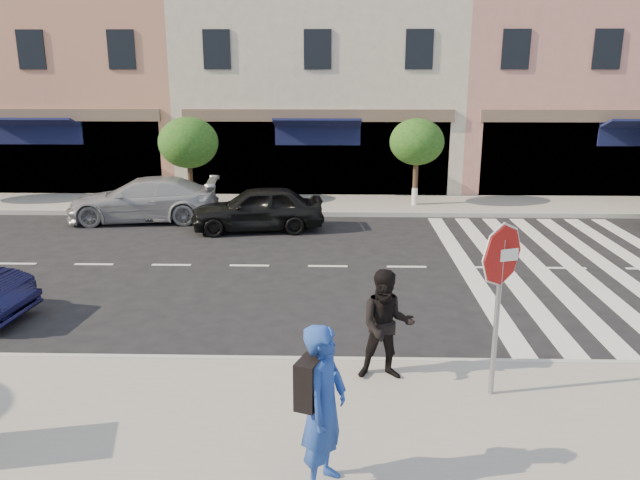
% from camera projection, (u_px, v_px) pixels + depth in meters
% --- Properties ---
extents(ground, '(120.00, 120.00, 0.00)m').
position_uv_depth(ground, '(325.00, 330.00, 11.97)').
color(ground, black).
rests_on(ground, ground).
extents(sidewalk_near, '(60.00, 4.50, 0.15)m').
position_uv_depth(sidewalk_near, '(320.00, 439.00, 8.33)').
color(sidewalk_near, gray).
rests_on(sidewalk_near, ground).
extents(sidewalk_far, '(60.00, 3.00, 0.15)m').
position_uv_depth(sidewalk_far, '(330.00, 205.00, 22.54)').
color(sidewalk_far, gray).
rests_on(sidewalk_far, ground).
extents(building_west_mid, '(10.00, 9.00, 14.00)m').
position_uv_depth(building_west_mid, '(76.00, 16.00, 26.74)').
color(building_west_mid, tan).
rests_on(building_west_mid, ground).
extents(building_centre, '(11.00, 9.00, 11.00)m').
position_uv_depth(building_centre, '(321.00, 52.00, 26.88)').
color(building_centre, beige).
rests_on(building_centre, ground).
extents(building_east_mid, '(13.00, 9.00, 13.00)m').
position_uv_depth(building_east_mid, '(604.00, 27.00, 26.32)').
color(building_east_mid, tan).
rests_on(building_east_mid, ground).
extents(street_tree_wb, '(2.10, 2.10, 3.06)m').
position_uv_depth(street_tree_wb, '(188.00, 143.00, 21.87)').
color(street_tree_wb, '#473323').
rests_on(street_tree_wb, sidewalk_far).
extents(street_tree_c, '(1.90, 1.90, 3.04)m').
position_uv_depth(street_tree_c, '(417.00, 142.00, 21.66)').
color(street_tree_c, '#473323').
rests_on(street_tree_c, sidewalk_far).
extents(stop_sign, '(0.89, 0.35, 2.65)m').
position_uv_depth(stop_sign, '(501.00, 273.00, 8.83)').
color(stop_sign, gray).
rests_on(stop_sign, sidewalk_near).
extents(photographer, '(0.70, 0.85, 2.01)m').
position_uv_depth(photographer, '(324.00, 407.00, 7.08)').
color(photographer, '#214198').
rests_on(photographer, sidewalk_near).
extents(walker, '(0.88, 0.69, 1.77)m').
position_uv_depth(walker, '(386.00, 325.00, 9.61)').
color(walker, black).
rests_on(walker, sidewalk_near).
extents(car_far_left, '(5.03, 2.44, 1.41)m').
position_uv_depth(car_far_left, '(144.00, 200.00, 20.36)').
color(car_far_left, '#9A9A9F').
rests_on(car_far_left, ground).
extents(car_far_mid, '(4.22, 2.16, 1.38)m').
position_uv_depth(car_far_mid, '(257.00, 208.00, 19.16)').
color(car_far_mid, black).
rests_on(car_far_mid, ground).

